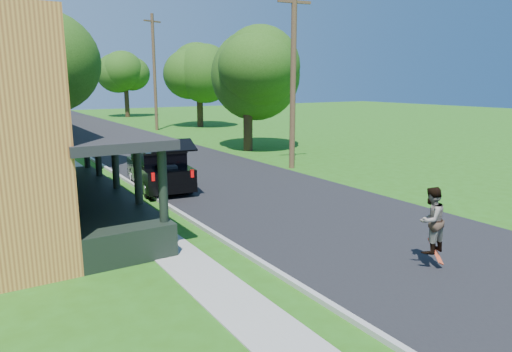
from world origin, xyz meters
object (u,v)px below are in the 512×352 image
skateboarder (431,220)px  tree_right_near (247,67)px  utility_pole_near (293,78)px  black_suv (159,168)px

skateboarder → tree_right_near: tree_right_near is taller
utility_pole_near → black_suv: bearing=-164.4°
utility_pole_near → tree_right_near: bearing=89.6°
black_suv → tree_right_near: 12.48m
skateboarder → utility_pole_near: utility_pole_near is taller
tree_right_near → black_suv: bearing=-140.1°
skateboarder → utility_pole_near: 14.09m
skateboarder → utility_pole_near: size_ratio=0.18×
black_suv → utility_pole_near: 8.64m
skateboarder → tree_right_near: (6.34, 19.32, 4.25)m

